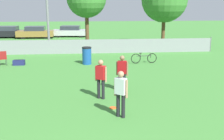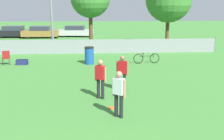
{
  "view_description": "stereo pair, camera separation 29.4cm",
  "coord_description": "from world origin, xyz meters",
  "px_view_note": "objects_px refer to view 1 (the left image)",
  "views": [
    {
      "loc": [
        0.62,
        -3.87,
        3.8
      ],
      "look_at": [
        1.73,
        7.73,
        1.05
      ],
      "focal_mm": 45.0,
      "sensor_mm": 36.0,
      "label": 1
    },
    {
      "loc": [
        0.91,
        -3.89,
        3.8
      ],
      "look_at": [
        1.73,
        7.73,
        1.05
      ],
      "focal_mm": 45.0,
      "sensor_mm": 36.0,
      "label": 2
    }
  ],
  "objects_px": {
    "parked_car_dark": "(8,32)",
    "parked_car_silver": "(71,31)",
    "player_thrower_red": "(101,77)",
    "trash_bin": "(87,56)",
    "player_defender_red": "(122,71)",
    "bicycle_sideline": "(144,58)",
    "gear_bag_sideline": "(19,63)",
    "player_receiver_white": "(121,91)",
    "frisbee_disc": "(113,108)",
    "parked_car_tan": "(35,32)",
    "folding_chair_sideline": "(3,58)"
  },
  "relations": [
    {
      "from": "frisbee_disc",
      "to": "player_thrower_red",
      "type": "bearing_deg",
      "value": 108.77
    },
    {
      "from": "frisbee_disc",
      "to": "parked_car_silver",
      "type": "bearing_deg",
      "value": 96.45
    },
    {
      "from": "player_receiver_white",
      "to": "player_defender_red",
      "type": "height_order",
      "value": "same"
    },
    {
      "from": "player_defender_red",
      "to": "trash_bin",
      "type": "xyz_separation_m",
      "value": [
        -1.5,
        5.98,
        -0.37
      ]
    },
    {
      "from": "frisbee_disc",
      "to": "parked_car_tan",
      "type": "distance_m",
      "value": 23.75
    },
    {
      "from": "player_defender_red",
      "to": "folding_chair_sideline",
      "type": "relative_size",
      "value": 1.75
    },
    {
      "from": "bicycle_sideline",
      "to": "parked_car_silver",
      "type": "relative_size",
      "value": 0.39
    },
    {
      "from": "gear_bag_sideline",
      "to": "parked_car_dark",
      "type": "relative_size",
      "value": 0.17
    },
    {
      "from": "trash_bin",
      "to": "parked_car_dark",
      "type": "relative_size",
      "value": 0.26
    },
    {
      "from": "gear_bag_sideline",
      "to": "player_defender_red",
      "type": "bearing_deg",
      "value": -46.46
    },
    {
      "from": "trash_bin",
      "to": "frisbee_disc",
      "type": "bearing_deg",
      "value": -83.58
    },
    {
      "from": "bicycle_sideline",
      "to": "player_defender_red",
      "type": "bearing_deg",
      "value": -114.1
    },
    {
      "from": "player_thrower_red",
      "to": "folding_chair_sideline",
      "type": "height_order",
      "value": "player_thrower_red"
    },
    {
      "from": "bicycle_sideline",
      "to": "gear_bag_sideline",
      "type": "distance_m",
      "value": 8.05
    },
    {
      "from": "parked_car_tan",
      "to": "parked_car_silver",
      "type": "distance_m",
      "value": 4.05
    },
    {
      "from": "trash_bin",
      "to": "gear_bag_sideline",
      "type": "height_order",
      "value": "trash_bin"
    },
    {
      "from": "player_thrower_red",
      "to": "parked_car_dark",
      "type": "bearing_deg",
      "value": 145.53
    },
    {
      "from": "frisbee_disc",
      "to": "folding_chair_sideline",
      "type": "relative_size",
      "value": 0.29
    },
    {
      "from": "bicycle_sideline",
      "to": "parked_car_dark",
      "type": "relative_size",
      "value": 0.41
    },
    {
      "from": "parked_car_dark",
      "to": "player_receiver_white",
      "type": "bearing_deg",
      "value": -66.16
    },
    {
      "from": "frisbee_disc",
      "to": "parked_car_silver",
      "type": "distance_m",
      "value": 24.07
    },
    {
      "from": "player_receiver_white",
      "to": "parked_car_dark",
      "type": "distance_m",
      "value": 26.4
    },
    {
      "from": "parked_car_silver",
      "to": "trash_bin",
      "type": "bearing_deg",
      "value": -78.32
    },
    {
      "from": "player_defender_red",
      "to": "bicycle_sideline",
      "type": "bearing_deg",
      "value": 88.74
    },
    {
      "from": "player_receiver_white",
      "to": "gear_bag_sideline",
      "type": "bearing_deg",
      "value": 159.73
    },
    {
      "from": "player_defender_red",
      "to": "gear_bag_sideline",
      "type": "height_order",
      "value": "player_defender_red"
    },
    {
      "from": "player_defender_red",
      "to": "parked_car_silver",
      "type": "xyz_separation_m",
      "value": [
        -3.3,
        21.9,
        -0.3
      ]
    },
    {
      "from": "folding_chair_sideline",
      "to": "parked_car_silver",
      "type": "xyz_separation_m",
      "value": [
        3.48,
        15.84,
        0.11
      ]
    },
    {
      "from": "player_receiver_white",
      "to": "bicycle_sideline",
      "type": "height_order",
      "value": "player_receiver_white"
    },
    {
      "from": "player_thrower_red",
      "to": "parked_car_dark",
      "type": "height_order",
      "value": "player_thrower_red"
    },
    {
      "from": "player_defender_red",
      "to": "parked_car_dark",
      "type": "relative_size",
      "value": 0.38
    },
    {
      "from": "player_receiver_white",
      "to": "parked_car_dark",
      "type": "xyz_separation_m",
      "value": [
        -10.0,
        24.43,
        -0.29
      ]
    },
    {
      "from": "player_receiver_white",
      "to": "bicycle_sideline",
      "type": "bearing_deg",
      "value": 112.02
    },
    {
      "from": "player_thrower_red",
      "to": "folding_chair_sideline",
      "type": "xyz_separation_m",
      "value": [
        -5.8,
        6.94,
        -0.42
      ]
    },
    {
      "from": "player_defender_red",
      "to": "frisbee_disc",
      "type": "height_order",
      "value": "player_defender_red"
    },
    {
      "from": "gear_bag_sideline",
      "to": "parked_car_tan",
      "type": "bearing_deg",
      "value": 95.38
    },
    {
      "from": "player_defender_red",
      "to": "trash_bin",
      "type": "relative_size",
      "value": 1.46
    },
    {
      "from": "folding_chair_sideline",
      "to": "parked_car_dark",
      "type": "relative_size",
      "value": 0.22
    },
    {
      "from": "frisbee_disc",
      "to": "parked_car_dark",
      "type": "xyz_separation_m",
      "value": [
        -9.82,
        23.57,
        0.63
      ]
    },
    {
      "from": "player_thrower_red",
      "to": "trash_bin",
      "type": "relative_size",
      "value": 1.46
    },
    {
      "from": "player_receiver_white",
      "to": "parked_car_tan",
      "type": "xyz_separation_m",
      "value": [
        -6.78,
        23.67,
        -0.27
      ]
    },
    {
      "from": "frisbee_disc",
      "to": "bicycle_sideline",
      "type": "bearing_deg",
      "value": 70.38
    },
    {
      "from": "player_thrower_red",
      "to": "frisbee_disc",
      "type": "height_order",
      "value": "player_thrower_red"
    },
    {
      "from": "gear_bag_sideline",
      "to": "parked_car_dark",
      "type": "bearing_deg",
      "value": 106.61
    },
    {
      "from": "parked_car_dark",
      "to": "parked_car_silver",
      "type": "height_order",
      "value": "parked_car_dark"
    },
    {
      "from": "folding_chair_sideline",
      "to": "parked_car_silver",
      "type": "relative_size",
      "value": 0.21
    },
    {
      "from": "player_thrower_red",
      "to": "player_defender_red",
      "type": "bearing_deg",
      "value": 74.63
    },
    {
      "from": "bicycle_sideline",
      "to": "parked_car_dark",
      "type": "bearing_deg",
      "value": 125.48
    },
    {
      "from": "parked_car_dark",
      "to": "parked_car_silver",
      "type": "xyz_separation_m",
      "value": [
        7.12,
        0.34,
        -0.01
      ]
    },
    {
      "from": "bicycle_sideline",
      "to": "parked_car_silver",
      "type": "bearing_deg",
      "value": 105.6
    }
  ]
}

